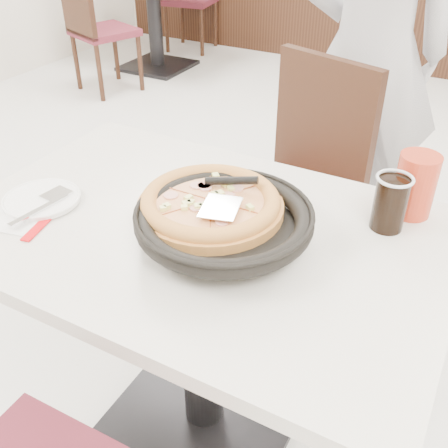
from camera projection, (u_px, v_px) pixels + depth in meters
The scene contains 16 objects.
floor at pixel (221, 329), 2.02m from camera, with size 7.00×7.00×0.00m, color silver.
wainscot_back at pixel (428, 7), 4.24m from camera, with size 5.90×0.03×1.10m, color black.
main_table at pixel (202, 335), 1.49m from camera, with size 1.20×0.80×0.75m, color beige, non-canonical shape.
chair_far at pixel (285, 198), 1.91m from camera, with size 0.42×0.42×0.95m, color black, non-canonical shape.
trivet at pixel (204, 226), 1.24m from camera, with size 0.13×0.13×0.04m, color black.
pizza_pan at pixel (224, 227), 1.20m from camera, with size 0.33×0.33×0.01m, color black.
pizza at pixel (210, 208), 1.23m from camera, with size 0.35×0.35×0.02m, color #CE8A3E.
pizza_server at pixel (220, 207), 1.17m from camera, with size 0.08×0.10×0.00m, color silver.
napkin at pixel (21, 216), 1.31m from camera, with size 0.15×0.15×0.00m, color white.
side_plate at pixel (42, 199), 1.36m from camera, with size 0.20×0.20×0.01m, color white.
fork at pixel (39, 210), 1.30m from camera, with size 0.02×0.18×0.00m, color silver.
cola_glass at pixel (390, 204), 1.24m from camera, with size 0.08×0.08×0.13m, color black.
red_cup at pixel (415, 185), 1.28m from camera, with size 0.10×0.10×0.16m, color #B13019.
diner_person at pixel (370, 55), 2.04m from camera, with size 0.64×0.42×1.74m, color silver.
bg_table_left at pixel (155, 24), 4.49m from camera, with size 1.20×0.80×0.75m, color beige, non-canonical shape.
bg_chair_left_near at pixel (104, 28), 3.97m from camera, with size 0.42×0.42×0.95m, color black, non-canonical shape.
Camera 1 is at (0.70, -1.26, 1.47)m, focal length 42.00 mm.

